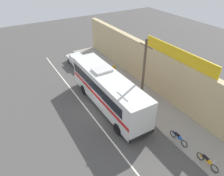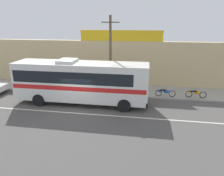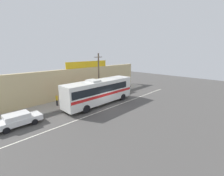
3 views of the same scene
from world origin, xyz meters
name	(u,v)px [view 2 (image 2 of 3)]	position (x,y,z in m)	size (l,w,h in m)	color
ground_plane	(77,109)	(0.00, 0.00, 0.00)	(70.00, 70.00, 0.00)	#4F4C49
sidewalk_slab	(93,89)	(0.00, 5.20, 0.07)	(30.00, 3.60, 0.14)	gray
storefront_facade	(98,63)	(0.00, 7.35, 2.40)	(30.00, 0.70, 4.80)	tan
storefront_billboard	(121,36)	(2.57, 7.35, 5.35)	(8.67, 0.12, 1.10)	gold
road_center_stripe	(74,113)	(0.00, -0.80, 0.00)	(30.00, 0.14, 0.01)	silver
intercity_bus	(80,80)	(-0.09, 1.32, 2.07)	(11.20, 2.68, 3.78)	silver
utility_pole	(110,55)	(2.06, 3.84, 3.85)	(1.60, 0.22, 7.17)	brown
motorcycle_purple	(165,92)	(7.18, 3.81, 0.57)	(1.86, 0.56, 0.94)	black
motorcycle_green	(196,93)	(9.89, 3.90, 0.57)	(1.84, 0.56, 0.94)	black
pedestrian_near_shop	(48,78)	(-4.82, 4.91, 1.11)	(0.30, 0.48, 1.66)	black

